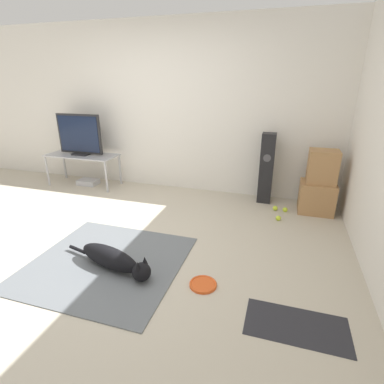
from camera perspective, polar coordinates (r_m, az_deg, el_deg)
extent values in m
plane|color=#BCB29E|center=(3.43, -16.24, -10.21)|extent=(12.00, 12.00, 0.00)
cube|color=silver|center=(4.85, -3.95, 15.54)|extent=(8.00, 0.06, 2.55)
cube|color=slate|center=(3.17, -15.90, -12.75)|extent=(1.46, 1.42, 0.01)
ellipsoid|color=black|center=(3.03, -15.47, -11.92)|extent=(0.72, 0.35, 0.22)
sphere|color=black|center=(2.80, -9.59, -14.78)|extent=(0.17, 0.17, 0.17)
cone|color=black|center=(2.78, -9.00, -12.76)|extent=(0.06, 0.06, 0.08)
cone|color=black|center=(2.72, -10.30, -13.66)|extent=(0.06, 0.06, 0.08)
cylinder|color=black|center=(3.37, -20.94, -10.18)|extent=(0.23, 0.09, 0.03)
cylinder|color=#DB511E|center=(2.77, 2.12, -17.22)|extent=(0.24, 0.24, 0.02)
torus|color=#DB511E|center=(2.77, 2.12, -17.10)|extent=(0.24, 0.24, 0.02)
cube|color=#A87A4C|center=(4.39, 22.63, -0.94)|extent=(0.45, 0.37, 0.42)
cube|color=#A87A4C|center=(4.27, 23.63, 4.43)|extent=(0.36, 0.30, 0.44)
cube|color=black|center=(4.44, 14.00, 4.36)|extent=(0.19, 0.19, 1.01)
cylinder|color=#4C4C51|center=(4.30, 14.11, 6.27)|extent=(0.11, 0.00, 0.11)
cube|color=#A8A8AD|center=(5.36, -20.22, 6.60)|extent=(1.20, 0.49, 0.02)
cylinder|color=#A8A8AD|center=(5.63, -25.84, 3.63)|extent=(0.04, 0.04, 0.51)
cylinder|color=#A8A8AD|center=(4.94, -16.01, 2.75)|extent=(0.04, 0.04, 0.51)
cylinder|color=#A8A8AD|center=(5.93, -23.10, 4.86)|extent=(0.04, 0.04, 0.51)
cylinder|color=#A8A8AD|center=(5.28, -13.53, 4.15)|extent=(0.04, 0.04, 0.51)
cube|color=#232326|center=(5.35, -20.25, 6.83)|extent=(0.28, 0.20, 0.02)
cube|color=#232326|center=(5.30, -20.65, 10.32)|extent=(0.79, 0.04, 0.64)
cube|color=#141E38|center=(5.28, -20.78, 10.28)|extent=(0.73, 0.01, 0.57)
sphere|color=#C6E033|center=(4.30, 17.31, -3.23)|extent=(0.07, 0.07, 0.07)
sphere|color=#C6E033|center=(4.31, 15.57, -2.99)|extent=(0.07, 0.07, 0.07)
sphere|color=#C6E033|center=(4.03, 16.11, -4.80)|extent=(0.07, 0.07, 0.07)
cube|color=#B7B7BC|center=(5.47, -19.16, 1.81)|extent=(0.34, 0.23, 0.08)
cube|color=#28282D|center=(2.55, 19.28, -22.89)|extent=(0.75, 0.39, 0.01)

